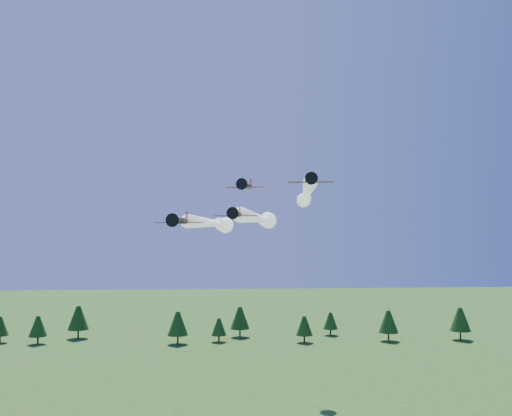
{
  "coord_description": "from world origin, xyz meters",
  "views": [
    {
      "loc": [
        -4.63,
        -96.92,
        38.55
      ],
      "look_at": [
        2.53,
        0.0,
        42.87
      ],
      "focal_mm": 40.0,
      "sensor_mm": 36.0,
      "label": 1
    }
  ],
  "objects": [
    {
      "name": "plane_left",
      "position": [
        -4.85,
        25.23,
        40.73
      ],
      "size": [
        14.9,
        41.75,
        3.7
      ],
      "rotation": [
        0.0,
        0.0,
        -0.24
      ],
      "color": "black",
      "rests_on": "ground"
    },
    {
      "name": "plane_right",
      "position": [
        16.2,
        30.15,
        47.38
      ],
      "size": [
        13.45,
        60.32,
        3.7
      ],
      "rotation": [
        0.0,
        0.0,
        -0.14
      ],
      "color": "black",
      "rests_on": "ground"
    },
    {
      "name": "plane_slot",
      "position": [
        1.24,
        6.35,
        47.2
      ],
      "size": [
        7.49,
        8.3,
        2.63
      ],
      "rotation": [
        0.0,
        0.0,
        -0.28
      ],
      "color": "black",
      "rests_on": "ground"
    },
    {
      "name": "plane_lead",
      "position": [
        4.58,
        18.18,
        41.54
      ],
      "size": [
        14.44,
        48.65,
        3.7
      ],
      "rotation": [
        0.0,
        0.0,
        -0.21
      ],
      "color": "black",
      "rests_on": "ground"
    },
    {
      "name": "treeline",
      "position": [
        1.86,
        109.45,
        6.79
      ],
      "size": [
        170.63,
        20.59,
        11.91
      ],
      "color": "#382314",
      "rests_on": "ground"
    }
  ]
}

